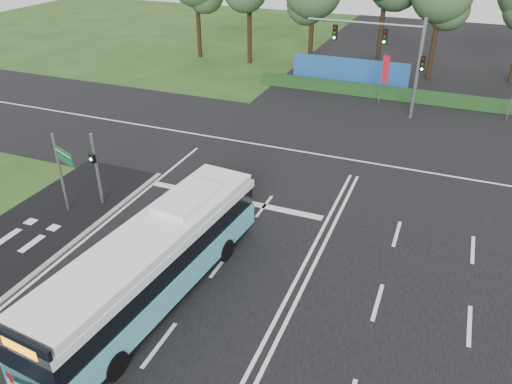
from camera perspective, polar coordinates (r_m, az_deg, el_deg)
ground at (r=20.56m, az=4.53°, el=-10.22°), size 120.00×120.00×0.00m
road_main at (r=20.55m, az=4.54°, el=-10.18°), size 20.00×120.00×0.04m
road_cross at (r=30.52m, az=11.57°, el=3.46°), size 120.00×14.00×0.05m
bike_path at (r=24.64m, az=-26.98°, el=-6.24°), size 5.00×18.00×0.06m
kerb_strip at (r=23.04m, az=-22.91°, el=-7.73°), size 0.25×18.00×0.12m
city_bus at (r=19.12m, az=-11.61°, el=-7.96°), size 3.44×11.75×3.33m
pedestrian_signal at (r=25.81m, az=-17.83°, el=2.73°), size 0.36×0.43×3.84m
street_sign at (r=25.24m, az=-21.29°, el=2.77°), size 1.52×0.68×4.16m
banner_flag_mid at (r=39.77m, az=14.48°, el=13.15°), size 0.53×0.26×3.85m
traffic_light_gantry at (r=36.94m, az=15.45°, el=15.25°), size 8.41×0.28×7.00m
hedge at (r=41.93m, az=15.21°, el=10.81°), size 22.00×1.20×0.80m
blue_hoarding at (r=44.69m, az=10.66°, el=13.40°), size 10.00×0.30×2.20m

